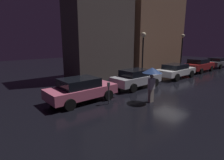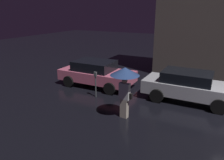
{
  "view_description": "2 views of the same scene",
  "coord_description": "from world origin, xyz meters",
  "px_view_note": "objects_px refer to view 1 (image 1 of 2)",
  "views": [
    {
      "loc": [
        -12.63,
        -7.26,
        3.41
      ],
      "look_at": [
        -6.57,
        -0.24,
        1.39
      ],
      "focal_mm": 28.0,
      "sensor_mm": 36.0,
      "label": 1
    },
    {
      "loc": [
        -1.5,
        -8.52,
        4.02
      ],
      "look_at": [
        -5.85,
        -0.07,
        0.97
      ],
      "focal_mm": 35.0,
      "sensor_mm": 36.0,
      "label": 2
    }
  ],
  "objects_px": {
    "parked_car_silver": "(136,78)",
    "parked_car_red": "(199,65)",
    "street_lamp_far": "(182,45)",
    "parking_meter": "(109,91)",
    "street_lamp_near": "(143,44)",
    "parked_car_white": "(176,70)",
    "pedestrian_with_umbrella": "(152,74)",
    "parked_car_grey": "(217,62)",
    "parked_car_pink": "(81,89)"
  },
  "relations": [
    {
      "from": "parked_car_pink",
      "to": "street_lamp_far",
      "type": "height_order",
      "value": "street_lamp_far"
    },
    {
      "from": "parked_car_white",
      "to": "pedestrian_with_umbrella",
      "type": "relative_size",
      "value": 2.21
    },
    {
      "from": "parked_car_white",
      "to": "parked_car_silver",
      "type": "bearing_deg",
      "value": 179.35
    },
    {
      "from": "parked_car_grey",
      "to": "pedestrian_with_umbrella",
      "type": "height_order",
      "value": "pedestrian_with_umbrella"
    },
    {
      "from": "parked_car_red",
      "to": "parking_meter",
      "type": "xyz_separation_m",
      "value": [
        -15.08,
        -1.62,
        -0.01
      ]
    },
    {
      "from": "parked_car_silver",
      "to": "parking_meter",
      "type": "xyz_separation_m",
      "value": [
        -4.04,
        -1.55,
        0.05
      ]
    },
    {
      "from": "pedestrian_with_umbrella",
      "to": "parking_meter",
      "type": "relative_size",
      "value": 1.61
    },
    {
      "from": "parked_car_pink",
      "to": "street_lamp_far",
      "type": "xyz_separation_m",
      "value": [
        15.83,
        2.32,
        2.39
      ]
    },
    {
      "from": "parked_car_silver",
      "to": "parked_car_pink",
      "type": "bearing_deg",
      "value": -178.56
    },
    {
      "from": "parked_car_white",
      "to": "pedestrian_with_umbrella",
      "type": "xyz_separation_m",
      "value": [
        -7.56,
        -2.76,
        0.9
      ]
    },
    {
      "from": "parked_car_white",
      "to": "parking_meter",
      "type": "bearing_deg",
      "value": -171.08
    },
    {
      "from": "street_lamp_near",
      "to": "parked_car_white",
      "type": "bearing_deg",
      "value": -45.44
    },
    {
      "from": "parked_car_grey",
      "to": "pedestrian_with_umbrella",
      "type": "relative_size",
      "value": 2.28
    },
    {
      "from": "parked_car_red",
      "to": "street_lamp_far",
      "type": "distance_m",
      "value": 3.2
    },
    {
      "from": "parked_car_red",
      "to": "street_lamp_far",
      "type": "xyz_separation_m",
      "value": [
        -0.1,
        2.2,
        2.32
      ]
    },
    {
      "from": "parking_meter",
      "to": "street_lamp_near",
      "type": "bearing_deg",
      "value": 26.87
    },
    {
      "from": "parked_car_white",
      "to": "parked_car_grey",
      "type": "xyz_separation_m",
      "value": [
        11.15,
        0.11,
        -0.02
      ]
    },
    {
      "from": "parked_car_pink",
      "to": "street_lamp_near",
      "type": "distance_m",
      "value": 8.91
    },
    {
      "from": "street_lamp_near",
      "to": "street_lamp_far",
      "type": "distance_m",
      "value": 7.6
    },
    {
      "from": "parked_car_silver",
      "to": "parked_car_grey",
      "type": "height_order",
      "value": "parked_car_silver"
    },
    {
      "from": "parked_car_white",
      "to": "street_lamp_near",
      "type": "relative_size",
      "value": 1.03
    },
    {
      "from": "parked_car_red",
      "to": "parked_car_grey",
      "type": "xyz_separation_m",
      "value": [
        5.73,
        -0.06,
        -0.07
      ]
    },
    {
      "from": "parked_car_grey",
      "to": "parking_meter",
      "type": "relative_size",
      "value": 3.68
    },
    {
      "from": "street_lamp_near",
      "to": "pedestrian_with_umbrella",
      "type": "bearing_deg",
      "value": -136.33
    },
    {
      "from": "street_lamp_near",
      "to": "parked_car_silver",
      "type": "bearing_deg",
      "value": -146.75
    },
    {
      "from": "pedestrian_with_umbrella",
      "to": "street_lamp_far",
      "type": "height_order",
      "value": "street_lamp_far"
    },
    {
      "from": "parking_meter",
      "to": "parked_car_pink",
      "type": "bearing_deg",
      "value": 119.79
    },
    {
      "from": "parked_car_red",
      "to": "pedestrian_with_umbrella",
      "type": "height_order",
      "value": "pedestrian_with_umbrella"
    },
    {
      "from": "parked_car_pink",
      "to": "pedestrian_with_umbrella",
      "type": "distance_m",
      "value": 4.17
    },
    {
      "from": "parked_car_pink",
      "to": "pedestrian_with_umbrella",
      "type": "height_order",
      "value": "pedestrian_with_umbrella"
    },
    {
      "from": "parked_car_silver",
      "to": "street_lamp_far",
      "type": "xyz_separation_m",
      "value": [
        10.94,
        2.27,
        2.38
      ]
    },
    {
      "from": "street_lamp_far",
      "to": "parking_meter",
      "type": "bearing_deg",
      "value": -165.71
    },
    {
      "from": "pedestrian_with_umbrella",
      "to": "parking_meter",
      "type": "height_order",
      "value": "pedestrian_with_umbrella"
    },
    {
      "from": "street_lamp_far",
      "to": "pedestrian_with_umbrella",
      "type": "bearing_deg",
      "value": -158.31
    },
    {
      "from": "parking_meter",
      "to": "parked_car_silver",
      "type": "bearing_deg",
      "value": 20.96
    },
    {
      "from": "parked_car_silver",
      "to": "parked_car_red",
      "type": "distance_m",
      "value": 11.04
    },
    {
      "from": "parked_car_white",
      "to": "parked_car_red",
      "type": "xyz_separation_m",
      "value": [
        5.43,
        0.18,
        0.05
      ]
    },
    {
      "from": "parked_car_white",
      "to": "street_lamp_far",
      "type": "xyz_separation_m",
      "value": [
        5.33,
        2.37,
        2.38
      ]
    },
    {
      "from": "parked_car_red",
      "to": "parking_meter",
      "type": "distance_m",
      "value": 15.16
    },
    {
      "from": "pedestrian_with_umbrella",
      "to": "street_lamp_near",
      "type": "xyz_separation_m",
      "value": [
        5.29,
        5.05,
        1.61
      ]
    },
    {
      "from": "parked_car_pink",
      "to": "parking_meter",
      "type": "xyz_separation_m",
      "value": [
        0.85,
        -1.49,
        0.05
      ]
    },
    {
      "from": "parked_car_grey",
      "to": "street_lamp_near",
      "type": "distance_m",
      "value": 13.83
    },
    {
      "from": "parked_car_silver",
      "to": "parked_car_grey",
      "type": "xyz_separation_m",
      "value": [
        16.77,
        0.01,
        -0.01
      ]
    },
    {
      "from": "parked_car_white",
      "to": "street_lamp_far",
      "type": "height_order",
      "value": "street_lamp_far"
    },
    {
      "from": "parking_meter",
      "to": "street_lamp_far",
      "type": "distance_m",
      "value": 15.64
    },
    {
      "from": "parking_meter",
      "to": "street_lamp_far",
      "type": "xyz_separation_m",
      "value": [
        14.98,
        3.81,
        2.33
      ]
    },
    {
      "from": "pedestrian_with_umbrella",
      "to": "street_lamp_near",
      "type": "relative_size",
      "value": 0.47
    },
    {
      "from": "parking_meter",
      "to": "parked_car_white",
      "type": "bearing_deg",
      "value": 8.51
    },
    {
      "from": "pedestrian_with_umbrella",
      "to": "parked_car_grey",
      "type": "bearing_deg",
      "value": -165.71
    },
    {
      "from": "parking_meter",
      "to": "street_lamp_far",
      "type": "bearing_deg",
      "value": 14.29
    }
  ]
}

